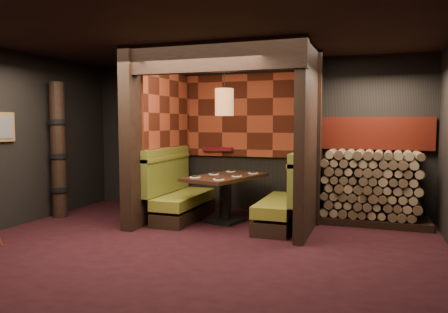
% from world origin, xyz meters
% --- Properties ---
extents(floor, '(6.50, 5.50, 0.02)m').
position_xyz_m(floor, '(0.00, 0.00, -0.01)').
color(floor, black).
rests_on(floor, ground).
extents(ceiling, '(6.50, 5.50, 0.02)m').
position_xyz_m(ceiling, '(0.00, 0.00, 2.86)').
color(ceiling, black).
rests_on(ceiling, ground).
extents(wall_back, '(6.50, 0.02, 2.85)m').
position_xyz_m(wall_back, '(0.00, 2.76, 1.43)').
color(wall_back, black).
rests_on(wall_back, ground).
extents(wall_front, '(6.50, 0.02, 2.85)m').
position_xyz_m(wall_front, '(0.00, -2.76, 1.43)').
color(wall_front, black).
rests_on(wall_front, ground).
extents(partition_left, '(0.20, 2.20, 2.85)m').
position_xyz_m(partition_left, '(-1.35, 1.65, 1.43)').
color(partition_left, black).
rests_on(partition_left, floor).
extents(partition_right, '(0.15, 2.10, 2.85)m').
position_xyz_m(partition_right, '(1.30, 1.70, 1.43)').
color(partition_right, black).
rests_on(partition_right, floor).
extents(header_beam, '(2.85, 0.18, 0.44)m').
position_xyz_m(header_beam, '(-0.02, 0.70, 2.63)').
color(header_beam, black).
rests_on(header_beam, partition_left).
extents(tapa_back_panel, '(2.40, 0.06, 1.55)m').
position_xyz_m(tapa_back_panel, '(-0.02, 2.71, 1.82)').
color(tapa_back_panel, '#94381F').
rests_on(tapa_back_panel, wall_back).
extents(tapa_side_panel, '(0.04, 1.85, 1.45)m').
position_xyz_m(tapa_side_panel, '(-1.23, 1.82, 1.85)').
color(tapa_side_panel, '#94381F').
rests_on(tapa_side_panel, partition_left).
extents(lacquer_shelf, '(0.60, 0.12, 0.07)m').
position_xyz_m(lacquer_shelf, '(-0.60, 2.65, 1.18)').
color(lacquer_shelf, '#5C0F17').
rests_on(lacquer_shelf, wall_back).
extents(booth_bench_left, '(0.68, 1.60, 1.14)m').
position_xyz_m(booth_bench_left, '(-0.96, 1.65, 0.40)').
color(booth_bench_left, black).
rests_on(booth_bench_left, floor).
extents(booth_bench_right, '(0.68, 1.60, 1.14)m').
position_xyz_m(booth_bench_right, '(0.93, 1.65, 0.40)').
color(booth_bench_right, black).
rests_on(booth_bench_right, floor).
extents(dining_table, '(1.20, 1.67, 0.80)m').
position_xyz_m(dining_table, '(-0.12, 1.70, 0.56)').
color(dining_table, black).
rests_on(dining_table, floor).
extents(place_settings, '(0.92, 1.30, 0.03)m').
position_xyz_m(place_settings, '(-0.12, 1.70, 0.81)').
color(place_settings, white).
rests_on(place_settings, dining_table).
extents(pendant_lamp, '(0.31, 0.31, 1.05)m').
position_xyz_m(pendant_lamp, '(-0.12, 1.65, 2.03)').
color(pendant_lamp, '#A66134').
rests_on(pendant_lamp, ceiling).
extents(framed_picture, '(0.05, 0.36, 0.46)m').
position_xyz_m(framed_picture, '(-3.22, 0.10, 1.62)').
color(framed_picture, olive).
rests_on(framed_picture, wall_left).
extents(totem_column, '(0.31, 0.31, 2.40)m').
position_xyz_m(totem_column, '(-3.05, 1.10, 1.19)').
color(totem_column, black).
rests_on(totem_column, floor).
extents(firewood_stack, '(1.73, 0.70, 1.22)m').
position_xyz_m(firewood_stack, '(2.29, 2.35, 0.61)').
color(firewood_stack, black).
rests_on(firewood_stack, floor).
extents(mosaic_header, '(1.83, 0.10, 0.56)m').
position_xyz_m(mosaic_header, '(2.29, 2.68, 1.50)').
color(mosaic_header, maroon).
rests_on(mosaic_header, wall_back).
extents(bay_front_post, '(0.08, 0.08, 2.85)m').
position_xyz_m(bay_front_post, '(1.39, 1.96, 1.43)').
color(bay_front_post, black).
rests_on(bay_front_post, floor).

